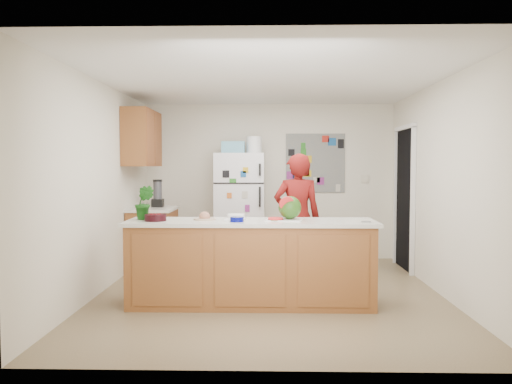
{
  "coord_description": "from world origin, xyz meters",
  "views": [
    {
      "loc": [
        -0.02,
        -5.84,
        1.51
      ],
      "look_at": [
        -0.16,
        0.2,
        1.19
      ],
      "focal_mm": 35.0,
      "sensor_mm": 36.0,
      "label": 1
    }
  ],
  "objects_px": {
    "person": "(297,218)",
    "watermelon": "(290,208)",
    "cherry_bowl": "(156,218)",
    "refrigerator": "(240,208)"
  },
  "relations": [
    {
      "from": "refrigerator",
      "to": "person",
      "type": "height_order",
      "value": "refrigerator"
    },
    {
      "from": "cherry_bowl",
      "to": "person",
      "type": "bearing_deg",
      "value": 36.58
    },
    {
      "from": "watermelon",
      "to": "cherry_bowl",
      "type": "bearing_deg",
      "value": -175.38
    },
    {
      "from": "cherry_bowl",
      "to": "watermelon",
      "type": "bearing_deg",
      "value": 4.62
    },
    {
      "from": "person",
      "to": "refrigerator",
      "type": "bearing_deg",
      "value": -60.16
    },
    {
      "from": "person",
      "to": "watermelon",
      "type": "xyz_separation_m",
      "value": [
        -0.14,
        -1.06,
        0.22
      ]
    },
    {
      "from": "person",
      "to": "watermelon",
      "type": "distance_m",
      "value": 1.09
    },
    {
      "from": "person",
      "to": "watermelon",
      "type": "height_order",
      "value": "person"
    },
    {
      "from": "person",
      "to": "cherry_bowl",
      "type": "xyz_separation_m",
      "value": [
        -1.58,
        -1.17,
        0.12
      ]
    },
    {
      "from": "person",
      "to": "cherry_bowl",
      "type": "relative_size",
      "value": 7.3
    }
  ]
}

